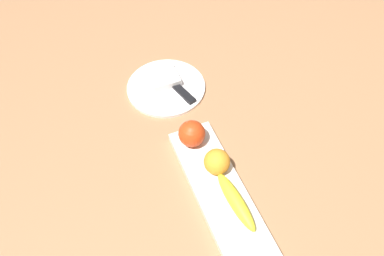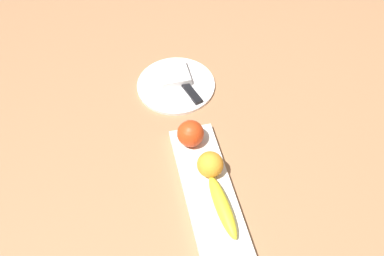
% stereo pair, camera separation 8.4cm
% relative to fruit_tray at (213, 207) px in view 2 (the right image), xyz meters
% --- Properties ---
extents(ground_plane, '(2.40, 2.40, 0.00)m').
position_rel_fruit_tray_xyz_m(ground_plane, '(-0.04, -0.04, -0.01)').
color(ground_plane, '#986A46').
extents(fruit_tray, '(0.48, 0.12, 0.02)m').
position_rel_fruit_tray_xyz_m(fruit_tray, '(0.00, 0.00, 0.00)').
color(fruit_tray, white).
rests_on(fruit_tray, ground_plane).
extents(apple, '(0.07, 0.07, 0.07)m').
position_rel_fruit_tray_xyz_m(apple, '(0.19, 0.01, 0.05)').
color(apple, red).
rests_on(apple, fruit_tray).
extents(banana, '(0.17, 0.05, 0.03)m').
position_rel_fruit_tray_xyz_m(banana, '(-0.02, -0.02, 0.03)').
color(banana, yellow).
rests_on(banana, fruit_tray).
extents(orange_near_apple, '(0.07, 0.07, 0.07)m').
position_rel_fruit_tray_xyz_m(orange_near_apple, '(0.09, -0.02, 0.05)').
color(orange_near_apple, orange).
rests_on(orange_near_apple, fruit_tray).
extents(dinner_plate, '(0.24, 0.24, 0.01)m').
position_rel_fruit_tray_xyz_m(dinner_plate, '(0.43, 0.00, -0.01)').
color(dinner_plate, white).
rests_on(dinner_plate, ground_plane).
extents(folded_napkin, '(0.10, 0.09, 0.03)m').
position_rel_fruit_tray_xyz_m(folded_napkin, '(0.46, -0.00, 0.01)').
color(folded_napkin, white).
rests_on(folded_napkin, dinner_plate).
extents(knife, '(0.18, 0.07, 0.01)m').
position_rel_fruit_tray_xyz_m(knife, '(0.39, -0.03, 0.00)').
color(knife, silver).
rests_on(knife, dinner_plate).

